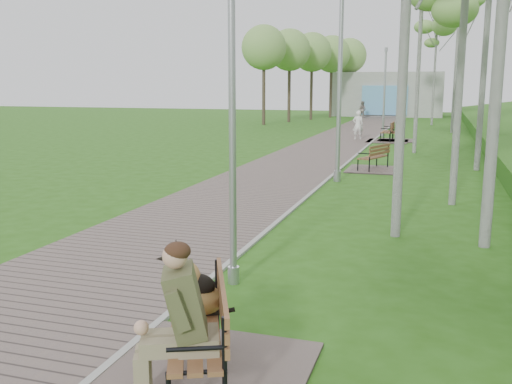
% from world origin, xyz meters
% --- Properties ---
extents(walkway, '(3.50, 67.00, 0.04)m').
position_xyz_m(walkway, '(-1.75, 21.50, 0.02)').
color(walkway, '#695955').
rests_on(walkway, ground).
extents(kerb, '(0.10, 67.00, 0.05)m').
position_xyz_m(kerb, '(0.00, 21.50, 0.03)').
color(kerb, '#999993').
rests_on(kerb, ground).
extents(building_north, '(10.00, 5.20, 4.00)m').
position_xyz_m(building_north, '(-1.50, 50.97, 1.99)').
color(building_north, '#9E9E99').
rests_on(building_north, ground).
extents(bench_main, '(2.04, 2.27, 1.78)m').
position_xyz_m(bench_main, '(0.93, 0.70, 0.51)').
color(bench_main, '#695955').
rests_on(bench_main, ground).
extents(bench_second, '(1.81, 2.01, 1.11)m').
position_xyz_m(bench_second, '(1.10, 15.68, 0.21)').
color(bench_second, '#695955').
rests_on(bench_second, ground).
extents(bench_third, '(2.04, 2.26, 1.25)m').
position_xyz_m(bench_third, '(0.69, 25.96, 0.24)').
color(bench_third, '#695955').
rests_on(bench_third, ground).
extents(bench_far, '(1.78, 1.97, 1.09)m').
position_xyz_m(bench_far, '(1.06, 26.58, 0.20)').
color(bench_far, '#695955').
rests_on(bench_far, ground).
extents(lamp_post_near, '(0.17, 0.17, 4.45)m').
position_xyz_m(lamp_post_near, '(0.38, 3.53, 2.08)').
color(lamp_post_near, '#989A9F').
rests_on(lamp_post_near, ground).
extents(lamp_post_second, '(0.22, 0.22, 5.68)m').
position_xyz_m(lamp_post_second, '(0.32, 12.97, 2.65)').
color(lamp_post_second, '#989A9F').
rests_on(lamp_post_second, ground).
extents(lamp_post_third, '(0.19, 0.19, 4.89)m').
position_xyz_m(lamp_post_third, '(0.22, 28.68, 2.29)').
color(lamp_post_third, '#989A9F').
rests_on(lamp_post_third, ground).
extents(pedestrian_near, '(0.62, 0.46, 1.55)m').
position_xyz_m(pedestrian_near, '(-0.89, 26.47, 0.77)').
color(pedestrian_near, white).
rests_on(pedestrian_near, ground).
extents(pedestrian_far, '(0.86, 0.76, 1.47)m').
position_xyz_m(pedestrian_far, '(-3.17, 46.27, 0.73)').
color(pedestrian_far, gray).
rests_on(pedestrian_far, ground).
extents(birch_far_b, '(2.94, 2.94, 9.87)m').
position_xyz_m(birch_far_b, '(3.99, 32.79, 7.75)').
color(birch_far_b, silver).
rests_on(birch_far_b, ground).
extents(birch_distant_a, '(2.74, 2.74, 9.14)m').
position_xyz_m(birch_distant_a, '(2.72, 39.19, 7.18)').
color(birch_distant_a, silver).
rests_on(birch_distant_a, ground).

